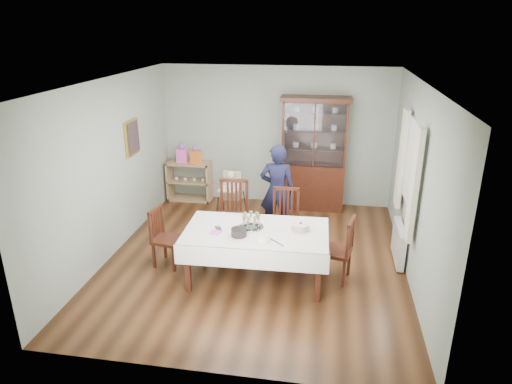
% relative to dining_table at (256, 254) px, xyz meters
% --- Properties ---
extents(floor, '(5.00, 5.00, 0.00)m').
position_rel_dining_table_xyz_m(floor, '(-0.10, 0.57, -0.38)').
color(floor, '#593319').
rests_on(floor, ground).
extents(room_shell, '(5.00, 5.00, 5.00)m').
position_rel_dining_table_xyz_m(room_shell, '(-0.10, 1.10, 1.32)').
color(room_shell, '#9EAA99').
rests_on(room_shell, floor).
extents(dining_table, '(2.03, 1.21, 0.76)m').
position_rel_dining_table_xyz_m(dining_table, '(0.00, 0.00, 0.00)').
color(dining_table, '#442011').
rests_on(dining_table, floor).
extents(china_cabinet, '(1.30, 0.48, 2.18)m').
position_rel_dining_table_xyz_m(china_cabinet, '(0.65, 2.83, 0.74)').
color(china_cabinet, '#442011').
rests_on(china_cabinet, floor).
extents(sideboard, '(0.90, 0.38, 0.80)m').
position_rel_dining_table_xyz_m(sideboard, '(-1.85, 2.85, 0.02)').
color(sideboard, tan).
rests_on(sideboard, floor).
extents(picture_frame, '(0.04, 0.48, 0.58)m').
position_rel_dining_table_xyz_m(picture_frame, '(-2.32, 1.37, 1.27)').
color(picture_frame, gold).
rests_on(picture_frame, room_shell).
extents(window, '(0.04, 1.02, 1.22)m').
position_rel_dining_table_xyz_m(window, '(2.12, 0.87, 1.17)').
color(window, white).
rests_on(window, room_shell).
extents(curtain_left, '(0.07, 0.30, 1.55)m').
position_rel_dining_table_xyz_m(curtain_left, '(2.06, 0.25, 1.07)').
color(curtain_left, silver).
rests_on(curtain_left, room_shell).
extents(curtain_right, '(0.07, 0.30, 1.55)m').
position_rel_dining_table_xyz_m(curtain_right, '(2.06, 1.49, 1.07)').
color(curtain_right, silver).
rests_on(curtain_right, room_shell).
extents(radiator, '(0.10, 0.80, 0.55)m').
position_rel_dining_table_xyz_m(radiator, '(2.06, 0.87, -0.08)').
color(radiator, white).
rests_on(radiator, floor).
extents(chair_far_left, '(0.51, 0.51, 1.07)m').
position_rel_dining_table_xyz_m(chair_far_left, '(-0.55, 0.98, -0.07)').
color(chair_far_left, '#442011').
rests_on(chair_far_left, floor).
extents(chair_far_right, '(0.44, 0.44, 0.99)m').
position_rel_dining_table_xyz_m(chair_far_right, '(0.30, 1.00, -0.09)').
color(chair_far_right, '#442011').
rests_on(chair_far_right, floor).
extents(chair_end_left, '(0.46, 0.46, 0.90)m').
position_rel_dining_table_xyz_m(chair_end_left, '(-1.38, 0.19, -0.12)').
color(chair_end_left, '#442011').
rests_on(chair_end_left, floor).
extents(chair_end_right, '(0.51, 0.51, 0.95)m').
position_rel_dining_table_xyz_m(chair_end_right, '(1.12, 0.18, -0.10)').
color(chair_end_right, '#442011').
rests_on(chair_end_right, floor).
extents(woman, '(0.59, 0.40, 1.60)m').
position_rel_dining_table_xyz_m(woman, '(0.11, 1.50, 0.42)').
color(woman, black).
rests_on(woman, floor).
extents(high_chair, '(0.46, 0.46, 1.00)m').
position_rel_dining_table_xyz_m(high_chair, '(-0.74, 1.76, 0.01)').
color(high_chair, black).
rests_on(high_chair, floor).
extents(champagne_tray, '(0.35, 0.35, 0.21)m').
position_rel_dining_table_xyz_m(champagne_tray, '(-0.08, 0.07, 0.44)').
color(champagne_tray, silver).
rests_on(champagne_tray, dining_table).
extents(birthday_cake, '(0.28, 0.28, 0.19)m').
position_rel_dining_table_xyz_m(birthday_cake, '(0.60, 0.09, 0.43)').
color(birthday_cake, white).
rests_on(birthday_cake, dining_table).
extents(plate_stack_dark, '(0.25, 0.25, 0.10)m').
position_rel_dining_table_xyz_m(plate_stack_dark, '(-0.20, -0.20, 0.43)').
color(plate_stack_dark, black).
rests_on(plate_stack_dark, dining_table).
extents(plate_stack_white, '(0.22, 0.22, 0.08)m').
position_rel_dining_table_xyz_m(plate_stack_white, '(0.14, -0.29, 0.42)').
color(plate_stack_white, white).
rests_on(plate_stack_white, dining_table).
extents(napkin_stack, '(0.16, 0.16, 0.02)m').
position_rel_dining_table_xyz_m(napkin_stack, '(-0.53, -0.18, 0.38)').
color(napkin_stack, '#FF5DC9').
rests_on(napkin_stack, dining_table).
extents(cutlery, '(0.16, 0.18, 0.01)m').
position_rel_dining_table_xyz_m(cutlery, '(-0.56, -0.04, 0.38)').
color(cutlery, silver).
rests_on(cutlery, dining_table).
extents(cake_knife, '(0.22, 0.21, 0.01)m').
position_rel_dining_table_xyz_m(cake_knife, '(0.32, -0.33, 0.38)').
color(cake_knife, silver).
rests_on(cake_knife, dining_table).
extents(gift_bag_pink, '(0.20, 0.13, 0.38)m').
position_rel_dining_table_xyz_m(gift_bag_pink, '(-1.98, 2.83, 0.58)').
color(gift_bag_pink, '#FF5DC9').
rests_on(gift_bag_pink, sideboard).
extents(gift_bag_orange, '(0.22, 0.17, 0.36)m').
position_rel_dining_table_xyz_m(gift_bag_orange, '(-1.69, 2.83, 0.58)').
color(gift_bag_orange, orange).
rests_on(gift_bag_orange, sideboard).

